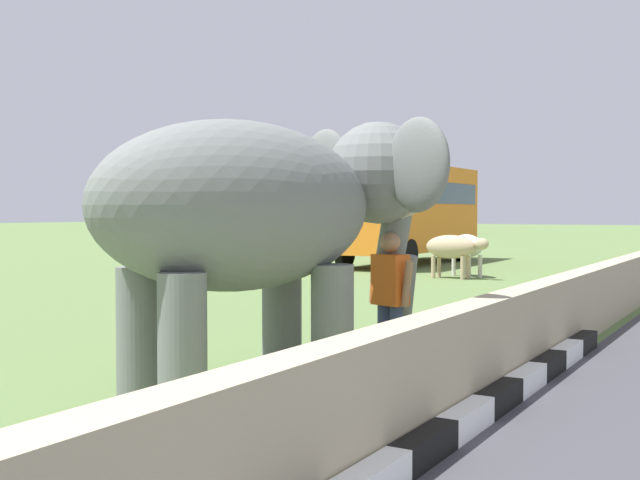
{
  "coord_description": "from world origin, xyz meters",
  "views": [
    {
      "loc": [
        -3.49,
        1.62,
        1.89
      ],
      "look_at": [
        3.39,
        5.69,
        1.6
      ],
      "focal_mm": 43.99,
      "sensor_mm": 36.0,
      "label": 1
    }
  ],
  "objects_px": {
    "bus_orange": "(407,206)",
    "cow_mid": "(452,248)",
    "person_handler": "(390,296)",
    "elephant": "(268,211)",
    "cow_near": "(466,247)"
  },
  "relations": [
    {
      "from": "person_handler",
      "to": "cow_near",
      "type": "distance_m",
      "value": 14.12
    },
    {
      "from": "elephant",
      "to": "cow_near",
      "type": "distance_m",
      "value": 15.44
    },
    {
      "from": "elephant",
      "to": "cow_near",
      "type": "xyz_separation_m",
      "value": [
        15.03,
        3.35,
        -1.03
      ]
    },
    {
      "from": "person_handler",
      "to": "cow_near",
      "type": "bearing_deg",
      "value": 16.55
    },
    {
      "from": "cow_near",
      "to": "cow_mid",
      "type": "bearing_deg",
      "value": 173.54
    },
    {
      "from": "elephant",
      "to": "cow_mid",
      "type": "bearing_deg",
      "value": 13.66
    },
    {
      "from": "person_handler",
      "to": "bus_orange",
      "type": "height_order",
      "value": "bus_orange"
    },
    {
      "from": "bus_orange",
      "to": "cow_mid",
      "type": "relative_size",
      "value": 4.32
    },
    {
      "from": "bus_orange",
      "to": "cow_mid",
      "type": "xyz_separation_m",
      "value": [
        -4.87,
        -3.57,
        -1.21
      ]
    },
    {
      "from": "cow_near",
      "to": "cow_mid",
      "type": "height_order",
      "value": "same"
    },
    {
      "from": "elephant",
      "to": "cow_mid",
      "type": "xyz_separation_m",
      "value": [
        14.18,
        3.45,
        -1.03
      ]
    },
    {
      "from": "bus_orange",
      "to": "cow_near",
      "type": "height_order",
      "value": "bus_orange"
    },
    {
      "from": "person_handler",
      "to": "cow_mid",
      "type": "relative_size",
      "value": 0.87
    },
    {
      "from": "cow_near",
      "to": "person_handler",
      "type": "bearing_deg",
      "value": -163.45
    },
    {
      "from": "bus_orange",
      "to": "cow_mid",
      "type": "height_order",
      "value": "bus_orange"
    }
  ]
}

